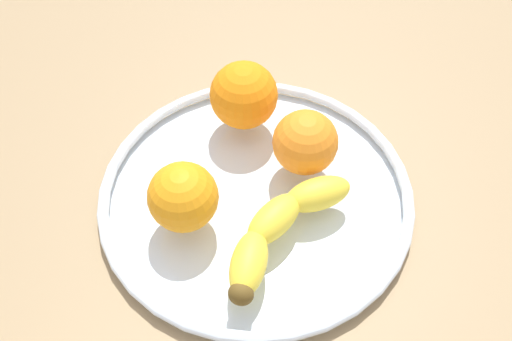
{
  "coord_description": "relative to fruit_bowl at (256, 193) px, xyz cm",
  "views": [
    {
      "loc": [
        24.28,
        24.42,
        48.63
      ],
      "look_at": [
        0.0,
        0.0,
        4.8
      ],
      "focal_mm": 39.06,
      "sensor_mm": 36.0,
      "label": 1
    }
  ],
  "objects": [
    {
      "name": "orange_center",
      "position": [
        7.47,
        -2.39,
        4.34
      ],
      "size": [
        6.9,
        6.9,
        6.9
      ],
      "primitive_type": "sphere",
      "color": "orange",
      "rests_on": "fruit_bowl"
    },
    {
      "name": "orange_front_right",
      "position": [
        -6.06,
        -8.0,
        4.67
      ],
      "size": [
        7.58,
        7.58,
        7.58
      ],
      "primitive_type": "sphere",
      "color": "orange",
      "rests_on": "fruit_bowl"
    },
    {
      "name": "banana",
      "position": [
        2.53,
        5.75,
        2.56
      ],
      "size": [
        18.3,
        6.97,
        3.35
      ],
      "rotation": [
        0.0,
        0.0,
        0.07
      ],
      "color": "yellow",
      "rests_on": "fruit_bowl"
    },
    {
      "name": "fruit_bowl",
      "position": [
        0.0,
        0.0,
        0.0
      ],
      "size": [
        33.08,
        33.08,
        1.8
      ],
      "color": "silver",
      "rests_on": "ground_plane"
    },
    {
      "name": "orange_back_right",
      "position": [
        -5.97,
        1.22,
        4.32
      ],
      "size": [
        6.88,
        6.88,
        6.88
      ],
      "primitive_type": "sphere",
      "color": "orange",
      "rests_on": "fruit_bowl"
    },
    {
      "name": "ground_plane",
      "position": [
        0.0,
        0.0,
        -2.92
      ],
      "size": [
        156.4,
        156.4,
        4.0
      ],
      "primitive_type": "cube",
      "color": "#947A54"
    }
  ]
}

